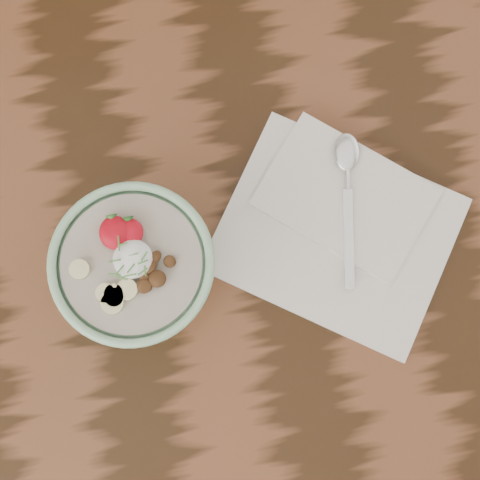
{
  "coord_description": "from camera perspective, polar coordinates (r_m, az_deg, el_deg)",
  "views": [
    {
      "loc": [
        -7.17,
        -13.69,
        158.92
      ],
      "look_at": [
        -4.75,
        -1.92,
        86.13
      ],
      "focal_mm": 50.0,
      "sensor_mm": 36.0,
      "label": 1
    }
  ],
  "objects": [
    {
      "name": "napkin",
      "position": [
        0.86,
        8.35,
        1.16
      ],
      "size": [
        35.93,
        34.77,
        1.72
      ],
      "rotation": [
        0.0,
        0.0,
        -0.63
      ],
      "color": "silver",
      "rests_on": "table"
    },
    {
      "name": "table",
      "position": [
        0.94,
        2.59,
        -0.32
      ],
      "size": [
        160.0,
        90.0,
        75.0
      ],
      "color": "black",
      "rests_on": "ground"
    },
    {
      "name": "breakfast_bowl",
      "position": [
        0.79,
        -8.85,
        -2.32
      ],
      "size": [
        18.78,
        18.78,
        12.24
      ],
      "rotation": [
        0.0,
        0.0,
        -0.08
      ],
      "color": "#93C59B",
      "rests_on": "table"
    },
    {
      "name": "spoon",
      "position": [
        0.86,
        9.14,
        5.62
      ],
      "size": [
        6.28,
        19.98,
        1.04
      ],
      "rotation": [
        0.0,
        0.0,
        -0.2
      ],
      "color": "silver",
      "rests_on": "napkin"
    }
  ]
}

